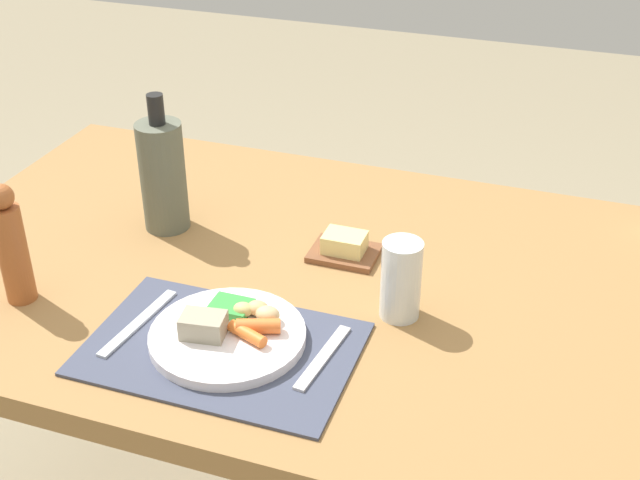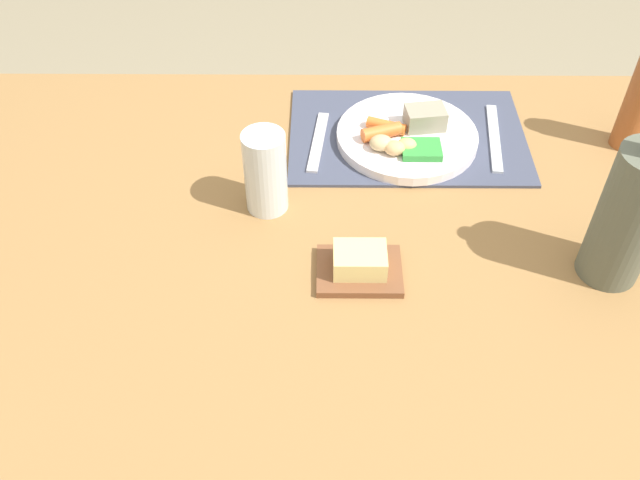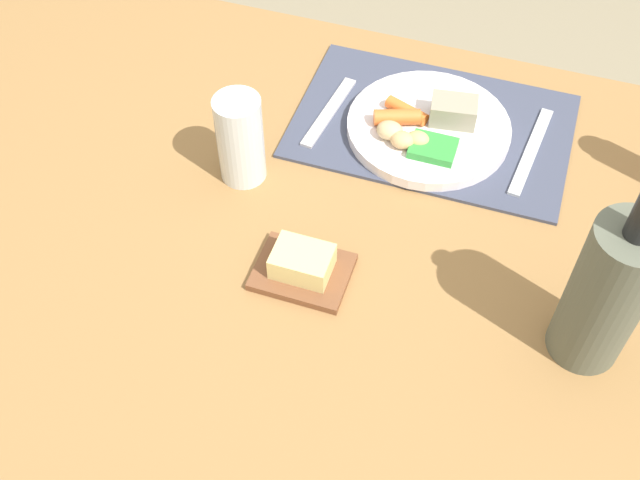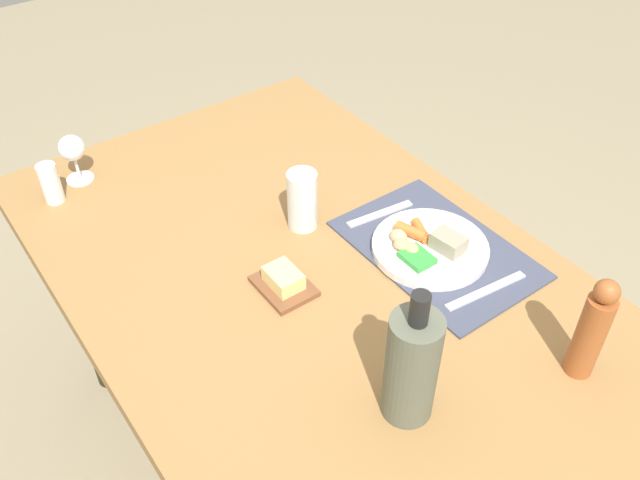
{
  "view_description": "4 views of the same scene",
  "coord_description": "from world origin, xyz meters",
  "px_view_note": "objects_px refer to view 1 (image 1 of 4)",
  "views": [
    {
      "loc": [
        0.44,
        -1.25,
        1.65
      ],
      "look_at": [
        0.01,
        -0.01,
        0.86
      ],
      "focal_mm": 47.38,
      "sensor_mm": 36.0,
      "label": 1
    },
    {
      "loc": [
        0.08,
        0.78,
        1.56
      ],
      "look_at": [
        0.09,
        0.09,
        0.86
      ],
      "focal_mm": 38.51,
      "sensor_mm": 36.0,
      "label": 2
    },
    {
      "loc": [
        -0.19,
        0.67,
        1.64
      ],
      "look_at": [
        0.02,
        0.04,
        0.81
      ],
      "focal_mm": 43.28,
      "sensor_mm": 36.0,
      "label": 3
    },
    {
      "loc": [
        -0.84,
        0.62,
        1.8
      ],
      "look_at": [
        0.05,
        -0.03,
        0.85
      ],
      "focal_mm": 38.13,
      "sensor_mm": 36.0,
      "label": 4
    }
  ],
  "objects_px": {
    "dining_table": "(317,315)",
    "fork": "(138,322)",
    "water_tumbler": "(401,284)",
    "pepper_mill": "(12,246)",
    "dinner_plate": "(229,332)",
    "cooler_bottle": "(163,175)",
    "butter_dish": "(344,247)",
    "knife": "(323,357)"
  },
  "relations": [
    {
      "from": "cooler_bottle",
      "to": "water_tumbler",
      "type": "height_order",
      "value": "cooler_bottle"
    },
    {
      "from": "fork",
      "to": "pepper_mill",
      "type": "distance_m",
      "value": 0.26
    },
    {
      "from": "dining_table",
      "to": "dinner_plate",
      "type": "xyz_separation_m",
      "value": [
        -0.07,
        -0.24,
        0.11
      ]
    },
    {
      "from": "dining_table",
      "to": "pepper_mill",
      "type": "xyz_separation_m",
      "value": [
        -0.48,
        -0.25,
        0.2
      ]
    },
    {
      "from": "dining_table",
      "to": "dinner_plate",
      "type": "bearing_deg",
      "value": -106.06
    },
    {
      "from": "cooler_bottle",
      "to": "butter_dish",
      "type": "height_order",
      "value": "cooler_bottle"
    },
    {
      "from": "pepper_mill",
      "to": "knife",
      "type": "bearing_deg",
      "value": 0.81
    },
    {
      "from": "knife",
      "to": "water_tumbler",
      "type": "distance_m",
      "value": 0.19
    },
    {
      "from": "knife",
      "to": "pepper_mill",
      "type": "bearing_deg",
      "value": -172.47
    },
    {
      "from": "dinner_plate",
      "to": "fork",
      "type": "distance_m",
      "value": 0.17
    },
    {
      "from": "fork",
      "to": "dinner_plate",
      "type": "bearing_deg",
      "value": 10.01
    },
    {
      "from": "fork",
      "to": "cooler_bottle",
      "type": "relative_size",
      "value": 0.71
    },
    {
      "from": "fork",
      "to": "knife",
      "type": "distance_m",
      "value": 0.33
    },
    {
      "from": "fork",
      "to": "knife",
      "type": "height_order",
      "value": "same"
    },
    {
      "from": "butter_dish",
      "to": "pepper_mill",
      "type": "bearing_deg",
      "value": -146.96
    },
    {
      "from": "dinner_plate",
      "to": "fork",
      "type": "bearing_deg",
      "value": -176.24
    },
    {
      "from": "cooler_bottle",
      "to": "dining_table",
      "type": "bearing_deg",
      "value": -11.43
    },
    {
      "from": "dinner_plate",
      "to": "pepper_mill",
      "type": "bearing_deg",
      "value": -179.41
    },
    {
      "from": "water_tumbler",
      "to": "pepper_mill",
      "type": "xyz_separation_m",
      "value": [
        -0.65,
        -0.17,
        0.05
      ]
    },
    {
      "from": "fork",
      "to": "pepper_mill",
      "type": "bearing_deg",
      "value": -175.34
    },
    {
      "from": "knife",
      "to": "fork",
      "type": "bearing_deg",
      "value": -170.71
    },
    {
      "from": "dining_table",
      "to": "butter_dish",
      "type": "distance_m",
      "value": 0.14
    },
    {
      "from": "dining_table",
      "to": "cooler_bottle",
      "type": "relative_size",
      "value": 5.54
    },
    {
      "from": "knife",
      "to": "butter_dish",
      "type": "relative_size",
      "value": 1.36
    },
    {
      "from": "dinner_plate",
      "to": "pepper_mill",
      "type": "relative_size",
      "value": 1.14
    },
    {
      "from": "cooler_bottle",
      "to": "pepper_mill",
      "type": "height_order",
      "value": "cooler_bottle"
    },
    {
      "from": "dinner_plate",
      "to": "cooler_bottle",
      "type": "relative_size",
      "value": 0.91
    },
    {
      "from": "dinner_plate",
      "to": "fork",
      "type": "height_order",
      "value": "dinner_plate"
    },
    {
      "from": "dining_table",
      "to": "fork",
      "type": "height_order",
      "value": "fork"
    },
    {
      "from": "dining_table",
      "to": "butter_dish",
      "type": "height_order",
      "value": "butter_dish"
    },
    {
      "from": "dining_table",
      "to": "water_tumbler",
      "type": "xyz_separation_m",
      "value": [
        0.18,
        -0.07,
        0.16
      ]
    },
    {
      "from": "knife",
      "to": "dining_table",
      "type": "bearing_deg",
      "value": 118.08
    },
    {
      "from": "cooler_bottle",
      "to": "dinner_plate",
      "type": "bearing_deg",
      "value": -48.22
    },
    {
      "from": "dining_table",
      "to": "water_tumbler",
      "type": "height_order",
      "value": "water_tumbler"
    },
    {
      "from": "fork",
      "to": "cooler_bottle",
      "type": "bearing_deg",
      "value": 115.9
    },
    {
      "from": "dinner_plate",
      "to": "knife",
      "type": "distance_m",
      "value": 0.16
    },
    {
      "from": "dining_table",
      "to": "cooler_bottle",
      "type": "bearing_deg",
      "value": 168.57
    },
    {
      "from": "knife",
      "to": "butter_dish",
      "type": "height_order",
      "value": "butter_dish"
    },
    {
      "from": "fork",
      "to": "water_tumbler",
      "type": "relative_size",
      "value": 1.4
    },
    {
      "from": "pepper_mill",
      "to": "fork",
      "type": "bearing_deg",
      "value": -1.59
    },
    {
      "from": "cooler_bottle",
      "to": "water_tumbler",
      "type": "distance_m",
      "value": 0.55
    },
    {
      "from": "butter_dish",
      "to": "cooler_bottle",
      "type": "bearing_deg",
      "value": -178.73
    }
  ]
}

